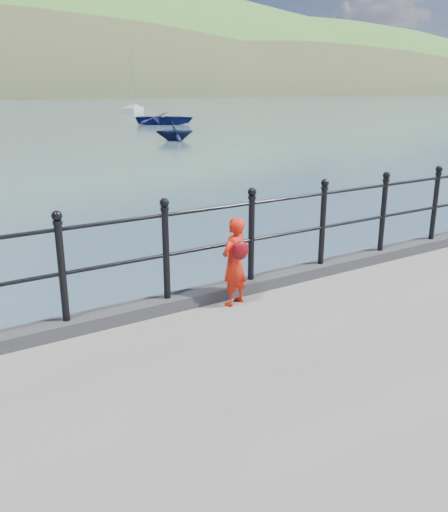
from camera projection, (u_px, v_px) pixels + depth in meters
ground at (206, 366)px, 7.16m from camera, size 600.00×600.00×0.00m
kerb at (211, 294)px, 6.72m from camera, size 60.00×0.30×0.15m
railing at (211, 235)px, 6.49m from camera, size 18.11×0.11×1.20m
child at (234, 261)px, 6.43m from camera, size 0.46×0.38×1.07m
launch_blue at (165, 118)px, 51.88m from camera, size 6.73×6.53×1.14m
launch_navy at (175, 131)px, 36.35m from camera, size 3.02×2.81×1.30m
sailboat_far at (133, 110)px, 76.05m from camera, size 5.00×5.90×8.78m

